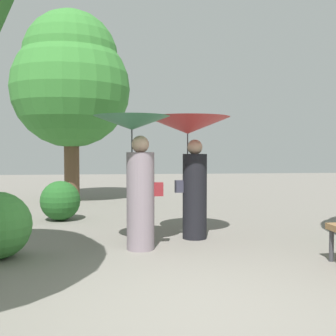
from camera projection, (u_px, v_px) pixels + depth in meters
ground_plane at (198, 307)px, 3.86m from camera, size 40.00×40.00×0.00m
person_left at (136, 161)px, 6.00m from camera, size 1.12×1.12×1.96m
person_right at (190, 147)px, 6.72m from camera, size 1.38×1.38×2.00m
tree_near_left at (71, 79)px, 11.37m from camera, size 3.26×3.26×5.29m
bush_path_left at (60, 201)px, 8.46m from camera, size 0.82×0.82×0.82m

